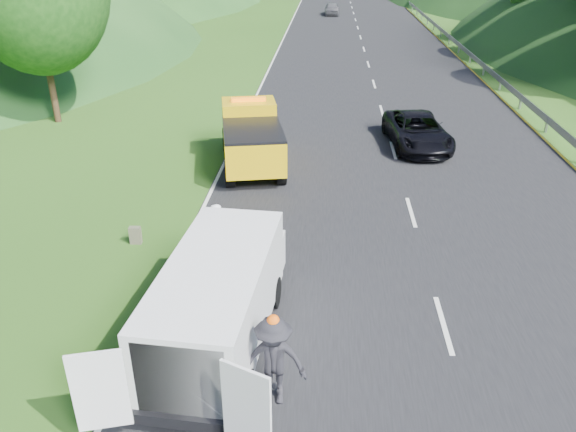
# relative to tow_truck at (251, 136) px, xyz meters

# --- Properties ---
(ground) EXTENTS (320.00, 320.00, 0.00)m
(ground) POSITION_rel_tow_truck_xyz_m (2.77, -7.87, -1.20)
(ground) COLOR #38661E
(ground) RESTS_ON ground
(road_surface) EXTENTS (14.00, 200.00, 0.02)m
(road_surface) POSITION_rel_tow_truck_xyz_m (5.77, 32.13, -1.19)
(road_surface) COLOR black
(road_surface) RESTS_ON ground
(guardrail) EXTENTS (0.06, 140.00, 1.52)m
(guardrail) POSITION_rel_tow_truck_xyz_m (13.07, 44.63, -1.20)
(guardrail) COLOR gray
(guardrail) RESTS_ON ground
(tree_line_left) EXTENTS (14.00, 140.00, 14.00)m
(tree_line_left) POSITION_rel_tow_truck_xyz_m (-16.23, 52.13, -1.20)
(tree_line_left) COLOR #2D601C
(tree_line_left) RESTS_ON ground
(tree_line_right) EXTENTS (14.00, 140.00, 14.00)m
(tree_line_right) POSITION_rel_tow_truck_xyz_m (25.77, 52.13, -1.20)
(tree_line_right) COLOR #2D601C
(tree_line_right) RESTS_ON ground
(tow_truck) EXTENTS (3.16, 6.01, 2.46)m
(tow_truck) POSITION_rel_tow_truck_xyz_m (0.00, 0.00, 0.00)
(tow_truck) COLOR black
(tow_truck) RESTS_ON ground
(white_van) EXTENTS (3.39, 6.37, 2.20)m
(white_van) POSITION_rel_tow_truck_xyz_m (0.73, -10.87, 0.04)
(white_van) COLOR black
(white_van) RESTS_ON ground
(woman) EXTENTS (0.66, 0.75, 1.71)m
(woman) POSITION_rel_tow_truck_xyz_m (0.04, -7.31, -1.20)
(woman) COLOR white
(woman) RESTS_ON ground
(child) EXTENTS (0.67, 0.65, 1.09)m
(child) POSITION_rel_tow_truck_xyz_m (0.76, -8.19, -1.20)
(child) COLOR tan
(child) RESTS_ON ground
(worker) EXTENTS (1.26, 0.73, 1.94)m
(worker) POSITION_rel_tow_truck_xyz_m (2.04, -12.53, -1.20)
(worker) COLOR black
(worker) RESTS_ON ground
(suitcase) EXTENTS (0.34, 0.19, 0.54)m
(suitcase) POSITION_rel_tow_truck_xyz_m (-2.62, -6.53, -0.93)
(suitcase) COLOR #565340
(suitcase) RESTS_ON ground
(passing_suv) EXTENTS (2.77, 5.15, 1.37)m
(passing_suv) POSITION_rel_tow_truck_xyz_m (6.80, 2.74, -1.20)
(passing_suv) COLOR black
(passing_suv) RESTS_ON ground
(dist_car_a) EXTENTS (1.58, 3.92, 1.33)m
(dist_car_a) POSITION_rel_tow_truck_xyz_m (3.18, 48.19, -1.20)
(dist_car_a) COLOR #4A494E
(dist_car_a) RESTS_ON ground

